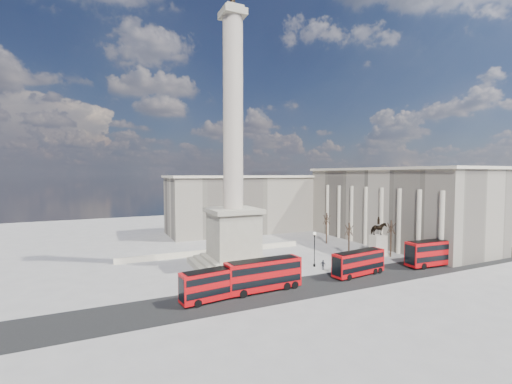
{
  "coord_description": "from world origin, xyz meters",
  "views": [
    {
      "loc": [
        -22.43,
        -53.05,
        17.1
      ],
      "look_at": [
        3.62,
        2.98,
        13.81
      ],
      "focal_mm": 24.0,
      "sensor_mm": 36.0,
      "label": 1
    }
  ],
  "objects": [
    {
      "name": "ground",
      "position": [
        0.0,
        0.0,
        0.0
      ],
      "size": [
        180.0,
        180.0,
        0.0
      ],
      "primitive_type": "plane",
      "color": "gray",
      "rests_on": "ground"
    },
    {
      "name": "asphalt_road",
      "position": [
        5.0,
        -10.0,
        0.0
      ],
      "size": [
        120.0,
        9.0,
        0.01
      ],
      "primitive_type": "cube",
      "color": "black",
      "rests_on": "ground"
    },
    {
      "name": "nelsons_column",
      "position": [
        0.0,
        5.0,
        12.92
      ],
      "size": [
        14.0,
        14.0,
        49.85
      ],
      "color": "#A39D88",
      "rests_on": "ground"
    },
    {
      "name": "balustrade_wall",
      "position": [
        0.0,
        16.0,
        0.55
      ],
      "size": [
        40.0,
        0.6,
        1.1
      ],
      "primitive_type": "cube",
      "color": "beige",
      "rests_on": "ground"
    },
    {
      "name": "building_east",
      "position": [
        45.0,
        10.0,
        9.32
      ],
      "size": [
        19.0,
        46.0,
        18.6
      ],
      "color": "#B7AC96",
      "rests_on": "ground"
    },
    {
      "name": "building_northeast",
      "position": [
        20.0,
        40.0,
        8.32
      ],
      "size": [
        51.0,
        17.0,
        16.6
      ],
      "color": "#B7AC96",
      "rests_on": "ground"
    },
    {
      "name": "red_bus_a",
      "position": [
        -7.75,
        -9.44,
        2.23
      ],
      "size": [
        10.74,
        3.8,
        4.26
      ],
      "rotation": [
        0.0,
        0.0,
        0.14
      ],
      "color": "red",
      "rests_on": "ground"
    },
    {
      "name": "red_bus_b",
      "position": [
        -0.68,
        -9.04,
        2.45
      ],
      "size": [
        11.62,
        3.08,
        4.68
      ],
      "rotation": [
        0.0,
        0.0,
        0.03
      ],
      "color": "red",
      "rests_on": "ground"
    },
    {
      "name": "red_bus_c",
      "position": [
        17.17,
        -8.91,
        2.18
      ],
      "size": [
        10.46,
        3.57,
        4.16
      ],
      "rotation": [
        0.0,
        0.0,
        0.12
      ],
      "color": "red",
      "rests_on": "ground"
    },
    {
      "name": "red_bus_d",
      "position": [
        34.19,
        -10.11,
        2.52
      ],
      "size": [
        11.98,
        3.49,
        4.8
      ],
      "rotation": [
        0.0,
        0.0,
        -0.07
      ],
      "color": "red",
      "rests_on": "ground"
    },
    {
      "name": "victorian_lamp",
      "position": [
        13.58,
        -1.15,
        3.78
      ],
      "size": [
        0.55,
        0.55,
        6.42
      ],
      "rotation": [
        0.0,
        0.0,
        -0.2
      ],
      "color": "black",
      "rests_on": "ground"
    },
    {
      "name": "equestrian_statue",
      "position": [
        30.76,
        0.52,
        2.81
      ],
      "size": [
        3.88,
        2.91,
        8.12
      ],
      "color": "beige",
      "rests_on": "ground"
    },
    {
      "name": "bare_tree_near",
      "position": [
        32.13,
        -1.57,
        6.26
      ],
      "size": [
        1.82,
        1.82,
        7.95
      ],
      "rotation": [
        0.0,
        0.0,
        0.34
      ],
      "color": "#332319",
      "rests_on": "ground"
    },
    {
      "name": "bare_tree_mid",
      "position": [
        24.33,
        2.09,
        5.86
      ],
      "size": [
        1.96,
        1.96,
        7.44
      ],
      "rotation": [
        0.0,
        0.0,
        -0.1
      ],
      "color": "#332319",
      "rests_on": "ground"
    },
    {
      "name": "bare_tree_far",
      "position": [
        28.38,
        15.1,
        6.24
      ],
      "size": [
        1.94,
        1.94,
        7.92
      ],
      "rotation": [
        0.0,
        0.0,
        0.01
      ],
      "color": "#332319",
      "rests_on": "ground"
    },
    {
      "name": "pedestrian_walking",
      "position": [
        22.67,
        -6.5,
        0.84
      ],
      "size": [
        0.64,
        0.44,
        1.68
      ],
      "primitive_type": "imported",
      "rotation": [
        0.0,
        0.0,
        0.06
      ],
      "color": "#232328",
      "rests_on": "ground"
    },
    {
      "name": "pedestrian_standing",
      "position": [
        31.91,
        -6.5,
        0.95
      ],
      "size": [
        1.14,
        1.05,
        1.9
      ],
      "primitive_type": "imported",
      "rotation": [
        0.0,
        0.0,
        3.6
      ],
      "color": "#232328",
      "rests_on": "ground"
    },
    {
      "name": "pedestrian_crossing",
      "position": [
        13.81,
        -3.54,
        0.88
      ],
      "size": [
        0.84,
        1.12,
        1.77
      ],
      "primitive_type": "imported",
      "rotation": [
        0.0,
        0.0,
        2.03
      ],
      "color": "#232328",
      "rests_on": "ground"
    }
  ]
}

